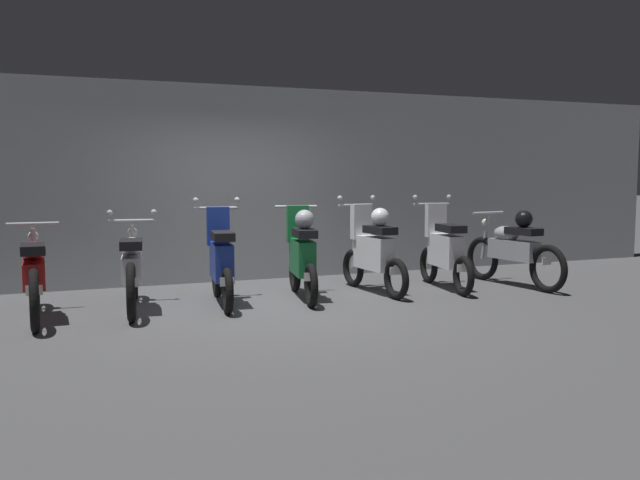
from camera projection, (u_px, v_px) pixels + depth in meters
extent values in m
plane|color=#4C4C4F|center=(274.00, 308.00, 8.07)|extent=(80.00, 80.00, 0.00)
cube|color=#9EA0A3|center=(224.00, 184.00, 10.13)|extent=(16.00, 0.30, 2.88)
torus|color=black|center=(35.00, 282.00, 7.98)|extent=(0.09, 0.65, 0.65)
torus|color=black|center=(34.00, 301.00, 6.78)|extent=(0.09, 0.65, 0.65)
cube|color=red|center=(34.00, 273.00, 7.37)|extent=(0.22, 0.83, 0.28)
ellipsoid|color=red|center=(33.00, 251.00, 7.49)|extent=(0.26, 0.44, 0.22)
cube|color=black|center=(33.00, 249.00, 7.17)|extent=(0.24, 0.52, 0.10)
cylinder|color=#B7BABF|center=(33.00, 224.00, 7.82)|extent=(0.56, 0.04, 0.04)
cylinder|color=#B7BABF|center=(34.00, 255.00, 7.90)|extent=(0.06, 0.16, 0.65)
sphere|color=silver|center=(33.00, 236.00, 7.88)|extent=(0.12, 0.12, 0.12)
cube|color=white|center=(34.00, 290.00, 6.80)|extent=(0.16, 0.01, 0.10)
torus|color=black|center=(134.00, 275.00, 8.52)|extent=(0.18, 0.66, 0.65)
torus|color=black|center=(131.00, 292.00, 7.27)|extent=(0.18, 0.66, 0.65)
cube|color=silver|center=(132.00, 267.00, 7.88)|extent=(0.33, 0.85, 0.28)
ellipsoid|color=silver|center=(132.00, 246.00, 8.01)|extent=(0.32, 0.47, 0.22)
cube|color=black|center=(131.00, 244.00, 7.67)|extent=(0.31, 0.55, 0.10)
cylinder|color=#B7BABF|center=(132.00, 221.00, 8.36)|extent=(0.56, 0.11, 0.04)
sphere|color=#B7BABF|center=(110.00, 213.00, 8.28)|extent=(0.07, 0.07, 0.07)
sphere|color=#B7BABF|center=(154.00, 212.00, 8.41)|extent=(0.07, 0.07, 0.07)
cylinder|color=#B7BABF|center=(133.00, 250.00, 8.44)|extent=(0.08, 0.17, 0.65)
sphere|color=silver|center=(133.00, 232.00, 8.42)|extent=(0.12, 0.12, 0.12)
cube|color=white|center=(131.00, 283.00, 7.28)|extent=(0.16, 0.03, 0.10)
torus|color=black|center=(217.00, 276.00, 8.82)|extent=(0.16, 0.54, 0.53)
torus|color=black|center=(227.00, 291.00, 7.71)|extent=(0.16, 0.54, 0.53)
cube|color=#1E389E|center=(222.00, 261.00, 8.24)|extent=(0.32, 0.76, 0.44)
cube|color=#1E389E|center=(218.00, 226.00, 8.53)|extent=(0.29, 0.16, 0.48)
cube|color=black|center=(223.00, 236.00, 8.05)|extent=(0.31, 0.55, 0.10)
cylinder|color=#B7BABF|center=(217.00, 208.00, 8.64)|extent=(0.56, 0.11, 0.04)
sphere|color=#B7BABF|center=(196.00, 200.00, 8.57)|extent=(0.07, 0.07, 0.07)
sphere|color=#B7BABF|center=(237.00, 200.00, 8.70)|extent=(0.07, 0.07, 0.07)
cylinder|color=#B7BABF|center=(217.00, 244.00, 8.73)|extent=(0.08, 0.15, 0.85)
sphere|color=silver|center=(216.00, 220.00, 8.70)|extent=(0.12, 0.12, 0.12)
cube|color=white|center=(227.00, 282.00, 7.72)|extent=(0.16, 0.03, 0.10)
torus|color=black|center=(295.00, 272.00, 9.22)|extent=(0.18, 0.54, 0.53)
torus|color=black|center=(311.00, 285.00, 8.09)|extent=(0.18, 0.54, 0.53)
cube|color=#197238|center=(302.00, 257.00, 8.63)|extent=(0.35, 0.76, 0.44)
cube|color=#197238|center=(298.00, 224.00, 8.93)|extent=(0.30, 0.17, 0.48)
cube|color=black|center=(305.00, 233.00, 8.44)|extent=(0.33, 0.55, 0.10)
cylinder|color=#B7BABF|center=(296.00, 207.00, 9.04)|extent=(0.56, 0.14, 0.04)
cylinder|color=#B7BABF|center=(295.00, 241.00, 9.13)|extent=(0.08, 0.16, 0.85)
sphere|color=silver|center=(295.00, 218.00, 9.10)|extent=(0.12, 0.12, 0.12)
cube|color=white|center=(311.00, 277.00, 8.11)|extent=(0.16, 0.04, 0.10)
sphere|color=#9EA0A8|center=(305.00, 219.00, 8.43)|extent=(0.24, 0.24, 0.24)
torus|color=black|center=(353.00, 268.00, 9.63)|extent=(0.12, 0.53, 0.53)
torus|color=black|center=(396.00, 279.00, 8.60)|extent=(0.12, 0.53, 0.53)
cube|color=silver|center=(374.00, 253.00, 9.09)|extent=(0.26, 0.75, 0.44)
cube|color=silver|center=(361.00, 221.00, 9.36)|extent=(0.29, 0.14, 0.48)
cube|color=black|center=(380.00, 230.00, 8.92)|extent=(0.27, 0.53, 0.10)
cylinder|color=#B7BABF|center=(357.00, 205.00, 9.47)|extent=(0.56, 0.07, 0.04)
sphere|color=#B7BABF|center=(340.00, 198.00, 9.35)|extent=(0.07, 0.07, 0.07)
sphere|color=#B7BABF|center=(373.00, 198.00, 9.57)|extent=(0.07, 0.07, 0.07)
cylinder|color=#B7BABF|center=(355.00, 238.00, 9.55)|extent=(0.06, 0.15, 0.85)
sphere|color=silver|center=(355.00, 216.00, 9.52)|extent=(0.12, 0.12, 0.12)
cube|color=white|center=(395.00, 271.00, 8.61)|extent=(0.16, 0.02, 0.10)
sphere|color=silver|center=(380.00, 217.00, 8.90)|extent=(0.24, 0.24, 0.24)
torus|color=black|center=(429.00, 265.00, 9.96)|extent=(0.16, 0.54, 0.53)
torus|color=black|center=(463.00, 276.00, 8.85)|extent=(0.16, 0.54, 0.53)
cube|color=silver|center=(445.00, 251.00, 9.38)|extent=(0.32, 0.76, 0.44)
cube|color=silver|center=(436.00, 220.00, 9.68)|extent=(0.29, 0.16, 0.48)
cube|color=black|center=(451.00, 228.00, 9.19)|extent=(0.31, 0.55, 0.10)
cylinder|color=#B7BABF|center=(432.00, 204.00, 9.79)|extent=(0.56, 0.12, 0.04)
sphere|color=#B7BABF|center=(415.00, 197.00, 9.72)|extent=(0.07, 0.07, 0.07)
sphere|color=#B7BABF|center=(449.00, 197.00, 9.84)|extent=(0.07, 0.07, 0.07)
cylinder|color=#B7BABF|center=(430.00, 236.00, 9.88)|extent=(0.08, 0.15, 0.85)
sphere|color=silver|center=(431.00, 214.00, 9.85)|extent=(0.12, 0.12, 0.12)
cube|color=white|center=(463.00, 268.00, 8.86)|extent=(0.16, 0.03, 0.10)
torus|color=black|center=(482.00, 258.00, 10.24)|extent=(0.15, 0.66, 0.65)
torus|color=black|center=(548.00, 269.00, 9.10)|extent=(0.15, 0.66, 0.65)
cube|color=#9EA0A8|center=(514.00, 250.00, 9.65)|extent=(0.30, 0.85, 0.28)
ellipsoid|color=#9EA0A8|center=(506.00, 234.00, 9.77)|extent=(0.30, 0.46, 0.22)
cube|color=black|center=(524.00, 231.00, 9.46)|extent=(0.29, 0.54, 0.10)
cylinder|color=#B7BABF|center=(488.00, 213.00, 10.09)|extent=(0.56, 0.09, 0.04)
cylinder|color=#B7BABF|center=(485.00, 237.00, 10.17)|extent=(0.07, 0.16, 0.65)
sphere|color=silver|center=(486.00, 223.00, 10.15)|extent=(0.12, 0.12, 0.12)
cube|color=white|center=(547.00, 261.00, 9.11)|extent=(0.16, 0.03, 0.10)
sphere|color=black|center=(524.00, 219.00, 9.45)|extent=(0.24, 0.24, 0.24)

